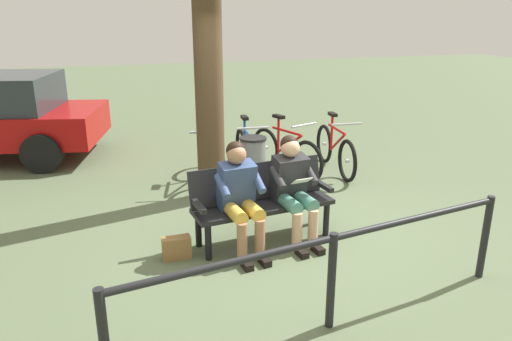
# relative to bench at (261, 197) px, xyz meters

# --- Properties ---
(ground_plane) EXTENTS (40.00, 40.00, 0.00)m
(ground_plane) POSITION_rel_bench_xyz_m (-0.29, 0.12, -0.51)
(ground_plane) COLOR #566647
(bench) EXTENTS (1.65, 0.66, 0.87)m
(bench) POSITION_rel_bench_xyz_m (0.00, 0.00, 0.00)
(bench) COLOR black
(bench) RESTS_ON ground
(person_reading) EXTENTS (0.52, 0.80, 1.20)m
(person_reading) POSITION_rel_bench_xyz_m (-0.33, 0.13, 0.16)
(person_reading) COLOR #262628
(person_reading) RESTS_ON ground
(person_companion) EXTENTS (0.52, 0.80, 1.20)m
(person_companion) POSITION_rel_bench_xyz_m (0.30, 0.20, 0.16)
(person_companion) COLOR #334772
(person_companion) RESTS_ON ground
(handbag) EXTENTS (0.30, 0.14, 0.24)m
(handbag) POSITION_rel_bench_xyz_m (1.00, 0.20, -0.39)
(handbag) COLOR olive
(handbag) RESTS_ON ground
(tree_trunk) EXTENTS (0.38, 0.38, 4.16)m
(tree_trunk) POSITION_rel_bench_xyz_m (0.26, -1.46, 1.58)
(tree_trunk) COLOR #4C3823
(tree_trunk) RESTS_ON ground
(litter_bin) EXTENTS (0.38, 0.38, 0.82)m
(litter_bin) POSITION_rel_bench_xyz_m (-0.35, -1.45, -0.10)
(litter_bin) COLOR slate
(litter_bin) RESTS_ON ground
(bicycle_purple) EXTENTS (0.48, 1.68, 0.94)m
(bicycle_purple) POSITION_rel_bench_xyz_m (-1.90, -1.98, -0.15)
(bicycle_purple) COLOR black
(bicycle_purple) RESTS_ON ground
(bicycle_silver) EXTENTS (0.69, 1.60, 0.94)m
(bicycle_silver) POSITION_rel_bench_xyz_m (-1.08, -2.08, -0.15)
(bicycle_silver) COLOR black
(bicycle_silver) RESTS_ON ground
(bicycle_red) EXTENTS (0.48, 1.68, 0.94)m
(bicycle_red) POSITION_rel_bench_xyz_m (-0.46, -2.15, -0.15)
(bicycle_red) COLOR black
(bicycle_red) RESTS_ON ground
(bicycle_black) EXTENTS (0.53, 1.66, 0.94)m
(bicycle_black) POSITION_rel_bench_xyz_m (0.18, -2.10, -0.15)
(bicycle_black) COLOR black
(bicycle_black) RESTS_ON ground
(railing_fence) EXTENTS (3.60, 0.64, 0.85)m
(railing_fence) POSITION_rel_bench_xyz_m (-0.04, 1.75, 0.10)
(railing_fence) COLOR black
(railing_fence) RESTS_ON ground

